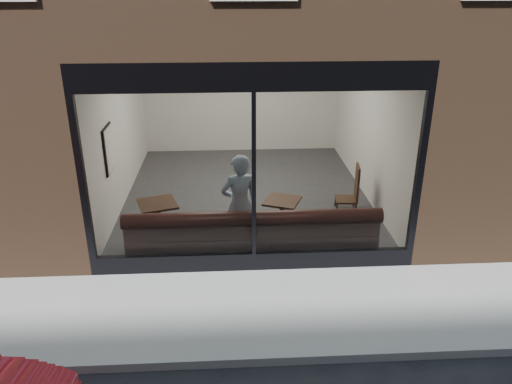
{
  "coord_description": "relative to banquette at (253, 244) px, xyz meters",
  "views": [
    {
      "loc": [
        -0.36,
        -4.67,
        4.19
      ],
      "look_at": [
        0.05,
        2.4,
        1.17
      ],
      "focal_mm": 35.0,
      "sensor_mm": 36.0,
      "label": 1
    }
  ],
  "objects": [
    {
      "name": "cafe_floor",
      "position": [
        0.0,
        2.55,
        -0.21
      ],
      "size": [
        6.0,
        6.0,
        0.0
      ],
      "primitive_type": "plane",
      "color": "#2D2D30",
      "rests_on": "ground"
    },
    {
      "name": "cafe_wall_right",
      "position": [
        2.49,
        2.55,
        1.37
      ],
      "size": [
        0.0,
        6.0,
        6.0
      ],
      "primitive_type": "plane",
      "rotation": [
        1.57,
        0.0,
        -1.57
      ],
      "color": "silver",
      "rests_on": "ground"
    },
    {
      "name": "host_building_pier_left",
      "position": [
        -3.75,
        5.55,
        1.38
      ],
      "size": [
        2.5,
        12.0,
        3.2
      ],
      "primitive_type": "cube",
      "color": "brown",
      "rests_on": "ground"
    },
    {
      "name": "storefront_glass",
      "position": [
        0.0,
        -0.43,
        1.33
      ],
      "size": [
        4.8,
        0.0,
        4.8
      ],
      "primitive_type": "plane",
      "rotation": [
        1.57,
        0.0,
        0.0
      ],
      "color": "white",
      "rests_on": "storefront_kick"
    },
    {
      "name": "storefront_header",
      "position": [
        0.0,
        -0.4,
        2.77
      ],
      "size": [
        5.0,
        0.1,
        0.4
      ],
      "primitive_type": "cube",
      "color": "black",
      "rests_on": "host_building_upper"
    },
    {
      "name": "cafe_wall_back",
      "position": [
        0.0,
        5.54,
        1.37
      ],
      "size": [
        5.0,
        0.0,
        5.0
      ],
      "primitive_type": "plane",
      "rotation": [
        1.57,
        0.0,
        0.0
      ],
      "color": "silver",
      "rests_on": "ground"
    },
    {
      "name": "sidewalk_near",
      "position": [
        0.0,
        -1.45,
        -0.22
      ],
      "size": [
        40.0,
        2.0,
        0.01
      ],
      "primitive_type": "cube",
      "color": "gray",
      "rests_on": "ground"
    },
    {
      "name": "person",
      "position": [
        -0.2,
        0.21,
        0.62
      ],
      "size": [
        0.7,
        0.56,
        1.69
      ],
      "primitive_type": "imported",
      "rotation": [
        0.0,
        0.0,
        3.41
      ],
      "color": "#A1BFDB",
      "rests_on": "cafe_floor"
    },
    {
      "name": "kerb_near",
      "position": [
        0.0,
        -2.5,
        -0.17
      ],
      "size": [
        40.0,
        0.1,
        0.12
      ],
      "primitive_type": "cube",
      "color": "gray",
      "rests_on": "ground"
    },
    {
      "name": "ground",
      "position": [
        0.0,
        -2.45,
        -0.23
      ],
      "size": [
        120.0,
        120.0,
        0.0
      ],
      "primitive_type": "plane",
      "color": "black",
      "rests_on": "ground"
    },
    {
      "name": "cafe_wall_left",
      "position": [
        -2.49,
        2.55,
        1.37
      ],
      "size": [
        0.0,
        6.0,
        6.0
      ],
      "primitive_type": "plane",
      "rotation": [
        1.57,
        0.0,
        1.57
      ],
      "color": "silver",
      "rests_on": "ground"
    },
    {
      "name": "cafe_table_right",
      "position": [
        0.53,
        0.55,
        0.52
      ],
      "size": [
        0.72,
        0.72,
        0.04
      ],
      "primitive_type": "cube",
      "rotation": [
        0.0,
        0.0,
        -0.38
      ],
      "color": "black",
      "rests_on": "cafe_floor"
    },
    {
      "name": "host_building_pier_right",
      "position": [
        3.75,
        5.55,
        1.38
      ],
      "size": [
        2.5,
        12.0,
        3.2
      ],
      "primitive_type": "cube",
      "color": "brown",
      "rests_on": "ground"
    },
    {
      "name": "cafe_chair_right",
      "position": [
        1.91,
        1.65,
        0.01
      ],
      "size": [
        0.45,
        0.45,
        0.04
      ],
      "primitive_type": "cube",
      "rotation": [
        0.0,
        0.0,
        3.02
      ],
      "color": "black",
      "rests_on": "cafe_floor"
    },
    {
      "name": "wall_poster",
      "position": [
        -2.45,
        1.38,
        1.22
      ],
      "size": [
        0.02,
        0.58,
        0.77
      ],
      "primitive_type": "cube",
      "color": "white",
      "rests_on": "cafe_wall_left"
    },
    {
      "name": "storefront_mullion",
      "position": [
        0.0,
        -0.4,
        1.32
      ],
      "size": [
        0.06,
        0.1,
        2.5
      ],
      "primitive_type": "cube",
      "color": "black",
      "rests_on": "storefront_kick"
    },
    {
      "name": "host_building_backfill",
      "position": [
        0.0,
        8.55,
        1.38
      ],
      "size": [
        5.0,
        6.0,
        3.2
      ],
      "primitive_type": "cube",
      "color": "brown",
      "rests_on": "ground"
    },
    {
      "name": "cafe_ceiling",
      "position": [
        0.0,
        2.55,
        2.97
      ],
      "size": [
        6.0,
        6.0,
        0.0
      ],
      "primitive_type": "plane",
      "rotation": [
        3.14,
        0.0,
        0.0
      ],
      "color": "white",
      "rests_on": "host_building_upper"
    },
    {
      "name": "storefront_kick",
      "position": [
        0.0,
        -0.4,
        -0.08
      ],
      "size": [
        5.0,
        0.1,
        0.3
      ],
      "primitive_type": "cube",
      "color": "black",
      "rests_on": "ground"
    },
    {
      "name": "cafe_table_left",
      "position": [
        -1.57,
        0.55,
        0.52
      ],
      "size": [
        0.76,
        0.76,
        0.04
      ],
      "primitive_type": "cube",
      "rotation": [
        0.0,
        0.0,
        0.31
      ],
      "color": "black",
      "rests_on": "cafe_floor"
    },
    {
      "name": "banquette",
      "position": [
        0.0,
        0.0,
        0.0
      ],
      "size": [
        4.0,
        0.55,
        0.45
      ],
      "primitive_type": "cube",
      "color": "#331912",
      "rests_on": "cafe_floor"
    }
  ]
}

